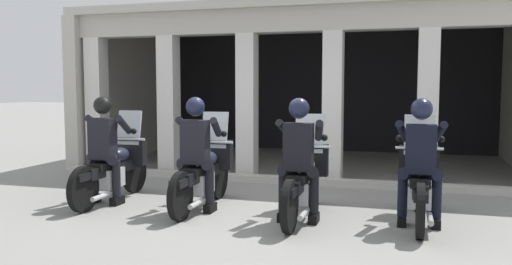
# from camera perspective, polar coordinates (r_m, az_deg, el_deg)

# --- Properties ---
(ground_plane) EXTENTS (80.00, 80.00, 0.00)m
(ground_plane) POSITION_cam_1_polar(r_m,az_deg,el_deg) (10.24, 4.56, -4.65)
(ground_plane) COLOR gray
(station_building) EXTENTS (9.28, 5.21, 3.32)m
(station_building) POSITION_cam_1_polar(r_m,az_deg,el_deg) (12.21, 6.31, 6.73)
(station_building) COLOR black
(station_building) RESTS_ON ground
(kerb_strip) EXTENTS (8.78, 0.24, 0.12)m
(kerb_strip) POSITION_cam_1_polar(r_m,az_deg,el_deg) (9.34, 2.94, -5.21)
(kerb_strip) COLOR #B7B5AD
(kerb_strip) RESTS_ON ground
(motorcycle_far_left) EXTENTS (0.62, 2.04, 1.35)m
(motorcycle_far_left) POSITION_cam_1_polar(r_m,az_deg,el_deg) (8.18, -15.23, -3.72)
(motorcycle_far_left) COLOR black
(motorcycle_far_left) RESTS_ON ground
(police_officer_far_left) EXTENTS (0.63, 0.61, 1.58)m
(police_officer_far_left) POSITION_cam_1_polar(r_m,az_deg,el_deg) (7.89, -16.38, -0.86)
(police_officer_far_left) COLOR black
(police_officer_far_left) RESTS_ON ground
(motorcycle_center_left) EXTENTS (0.62, 2.04, 1.35)m
(motorcycle_center_left) POSITION_cam_1_polar(r_m,az_deg,el_deg) (7.49, -5.71, -4.37)
(motorcycle_center_left) COLOR black
(motorcycle_center_left) RESTS_ON ground
(police_officer_center_left) EXTENTS (0.63, 0.61, 1.58)m
(police_officer_center_left) POSITION_cam_1_polar(r_m,az_deg,el_deg) (7.17, -6.59, -1.27)
(police_officer_center_left) COLOR black
(police_officer_center_left) RESTS_ON ground
(motorcycle_center_right) EXTENTS (0.62, 2.04, 1.35)m
(motorcycle_center_right) POSITION_cam_1_polar(r_m,az_deg,el_deg) (6.91, 5.20, -5.15)
(motorcycle_center_right) COLOR black
(motorcycle_center_right) RESTS_ON ground
(police_officer_center_right) EXTENTS (0.63, 0.61, 1.58)m
(police_officer_center_right) POSITION_cam_1_polar(r_m,az_deg,el_deg) (6.57, 4.75, -1.82)
(police_officer_center_right) COLOR black
(police_officer_center_right) RESTS_ON ground
(motorcycle_far_right) EXTENTS (0.62, 2.04, 1.35)m
(motorcycle_far_right) POSITION_cam_1_polar(r_m,az_deg,el_deg) (6.98, 17.51, -5.27)
(motorcycle_far_right) COLOR black
(motorcycle_far_right) RESTS_ON ground
(police_officer_far_right) EXTENTS (0.63, 0.61, 1.58)m
(police_officer_far_right) POSITION_cam_1_polar(r_m,az_deg,el_deg) (6.64, 17.65, -1.97)
(police_officer_far_right) COLOR black
(police_officer_far_right) RESTS_ON ground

